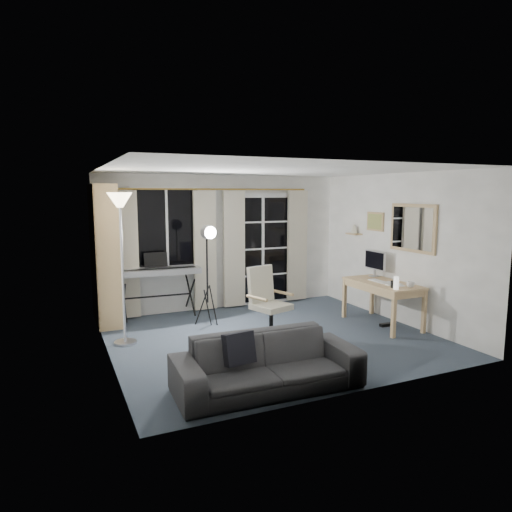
{
  "coord_description": "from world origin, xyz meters",
  "views": [
    {
      "loc": [
        -2.84,
        -5.73,
        2.08
      ],
      "look_at": [
        -0.1,
        0.35,
        1.16
      ],
      "focal_mm": 32.0,
      "sensor_mm": 36.0,
      "label": 1
    }
  ],
  "objects_px": {
    "monitor": "(375,261)",
    "office_chair": "(265,297)",
    "bookshelf": "(102,258)",
    "sofa": "(267,354)",
    "mug": "(411,284)",
    "keyboard_piano": "(157,273)",
    "studio_light": "(208,244)",
    "torchiere_lamp": "(121,223)",
    "desk": "(383,287)"
  },
  "relations": [
    {
      "from": "office_chair",
      "to": "desk",
      "type": "height_order",
      "value": "office_chair"
    },
    {
      "from": "studio_light",
      "to": "monitor",
      "type": "xyz_separation_m",
      "value": [
        2.71,
        -0.63,
        -0.35
      ]
    },
    {
      "from": "office_chair",
      "to": "mug",
      "type": "height_order",
      "value": "office_chair"
    },
    {
      "from": "bookshelf",
      "to": "mug",
      "type": "height_order",
      "value": "bookshelf"
    },
    {
      "from": "office_chair",
      "to": "desk",
      "type": "xyz_separation_m",
      "value": [
        1.99,
        -0.13,
        -0.01
      ]
    },
    {
      "from": "desk",
      "to": "sofa",
      "type": "height_order",
      "value": "sofa"
    },
    {
      "from": "studio_light",
      "to": "office_chair",
      "type": "bearing_deg",
      "value": -74.32
    },
    {
      "from": "bookshelf",
      "to": "torchiere_lamp",
      "type": "relative_size",
      "value": 1.06
    },
    {
      "from": "mug",
      "to": "sofa",
      "type": "relative_size",
      "value": 0.06
    },
    {
      "from": "sofa",
      "to": "mug",
      "type": "bearing_deg",
      "value": 20.48
    },
    {
      "from": "monitor",
      "to": "sofa",
      "type": "height_order",
      "value": "monitor"
    },
    {
      "from": "sofa",
      "to": "monitor",
      "type": "bearing_deg",
      "value": 35.06
    },
    {
      "from": "bookshelf",
      "to": "sofa",
      "type": "relative_size",
      "value": 1.11
    },
    {
      "from": "office_chair",
      "to": "mug",
      "type": "distance_m",
      "value": 2.19
    },
    {
      "from": "keyboard_piano",
      "to": "sofa",
      "type": "distance_m",
      "value": 3.3
    },
    {
      "from": "keyboard_piano",
      "to": "office_chair",
      "type": "height_order",
      "value": "keyboard_piano"
    },
    {
      "from": "monitor",
      "to": "sofa",
      "type": "relative_size",
      "value": 0.25
    },
    {
      "from": "studio_light",
      "to": "torchiere_lamp",
      "type": "bearing_deg",
      "value": -178.83
    },
    {
      "from": "keyboard_piano",
      "to": "mug",
      "type": "xyz_separation_m",
      "value": [
        3.27,
        -2.31,
        -0.03
      ]
    },
    {
      "from": "torchiere_lamp",
      "to": "desk",
      "type": "relative_size",
      "value": 1.61
    },
    {
      "from": "bookshelf",
      "to": "torchiere_lamp",
      "type": "distance_m",
      "value": 1.35
    },
    {
      "from": "bookshelf",
      "to": "desk",
      "type": "bearing_deg",
      "value": -25.64
    },
    {
      "from": "bookshelf",
      "to": "monitor",
      "type": "bearing_deg",
      "value": -19.31
    },
    {
      "from": "bookshelf",
      "to": "monitor",
      "type": "distance_m",
      "value": 4.46
    },
    {
      "from": "desk",
      "to": "office_chair",
      "type": "bearing_deg",
      "value": 176.54
    },
    {
      "from": "sofa",
      "to": "torchiere_lamp",
      "type": "bearing_deg",
      "value": 120.27
    },
    {
      "from": "office_chair",
      "to": "sofa",
      "type": "bearing_deg",
      "value": -132.77
    },
    {
      "from": "monitor",
      "to": "sofa",
      "type": "xyz_separation_m",
      "value": [
        -2.9,
        -1.88,
        -0.56
      ]
    },
    {
      "from": "mug",
      "to": "studio_light",
      "type": "bearing_deg",
      "value": 148.89
    },
    {
      "from": "bookshelf",
      "to": "studio_light",
      "type": "distance_m",
      "value": 1.73
    },
    {
      "from": "keyboard_piano",
      "to": "sofa",
      "type": "relative_size",
      "value": 0.72
    },
    {
      "from": "sofa",
      "to": "desk",
      "type": "bearing_deg",
      "value": 29.99
    },
    {
      "from": "keyboard_piano",
      "to": "studio_light",
      "type": "distance_m",
      "value": 1.11
    },
    {
      "from": "sofa",
      "to": "bookshelf",
      "type": "bearing_deg",
      "value": 113.31
    },
    {
      "from": "desk",
      "to": "monitor",
      "type": "height_order",
      "value": "monitor"
    },
    {
      "from": "keyboard_piano",
      "to": "sofa",
      "type": "bearing_deg",
      "value": -79.02
    },
    {
      "from": "office_chair",
      "to": "mug",
      "type": "relative_size",
      "value": 9.25
    },
    {
      "from": "keyboard_piano",
      "to": "studio_light",
      "type": "relative_size",
      "value": 0.89
    },
    {
      "from": "torchiere_lamp",
      "to": "desk",
      "type": "height_order",
      "value": "torchiere_lamp"
    },
    {
      "from": "bookshelf",
      "to": "desk",
      "type": "distance_m",
      "value": 4.47
    },
    {
      "from": "desk",
      "to": "mug",
      "type": "bearing_deg",
      "value": -78.45
    },
    {
      "from": "torchiere_lamp",
      "to": "keyboard_piano",
      "type": "bearing_deg",
      "value": 57.2
    },
    {
      "from": "monitor",
      "to": "sofa",
      "type": "bearing_deg",
      "value": -146.78
    },
    {
      "from": "desk",
      "to": "monitor",
      "type": "distance_m",
      "value": 0.6
    },
    {
      "from": "office_chair",
      "to": "monitor",
      "type": "height_order",
      "value": "monitor"
    },
    {
      "from": "bookshelf",
      "to": "keyboard_piano",
      "type": "relative_size",
      "value": 1.54
    },
    {
      "from": "monitor",
      "to": "office_chair",
      "type": "bearing_deg",
      "value": -171.4
    },
    {
      "from": "keyboard_piano",
      "to": "monitor",
      "type": "height_order",
      "value": "monitor"
    },
    {
      "from": "office_chair",
      "to": "mug",
      "type": "bearing_deg",
      "value": -34.88
    },
    {
      "from": "office_chair",
      "to": "monitor",
      "type": "relative_size",
      "value": 2.11
    }
  ]
}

